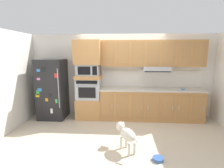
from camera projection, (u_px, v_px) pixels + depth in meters
ground_plane at (121, 129)px, 4.45m from camera, size 9.60×9.60×0.00m
back_kitchen_wall at (122, 76)px, 5.31m from camera, size 6.20×0.12×2.50m
side_panel_left at (13, 80)px, 4.40m from camera, size 0.12×7.10×2.50m
refrigerator at (52, 89)px, 5.09m from camera, size 0.76×0.73×1.76m
oven_base_cabinet at (89, 108)px, 5.19m from camera, size 0.74×0.62×0.60m
built_in_oven at (89, 88)px, 5.08m from camera, size 0.70×0.62×0.60m
appliance_mid_shelf at (89, 77)px, 5.02m from camera, size 0.74×0.62×0.10m
microwave at (88, 70)px, 4.98m from camera, size 0.64×0.54×0.32m
appliance_upper_cabinet at (88, 52)px, 4.89m from camera, size 0.74×0.62×0.68m
lower_cabinet_run at (151, 105)px, 5.05m from camera, size 2.94×0.63×0.88m
countertop_slab at (151, 89)px, 4.97m from camera, size 2.98×0.64×0.04m
backsplash_panel at (150, 79)px, 5.20m from camera, size 2.98×0.02×0.50m
upper_cabinet_with_hood at (152, 54)px, 4.90m from camera, size 2.94×0.48×0.88m
screwdriver at (183, 89)px, 4.83m from camera, size 0.15×0.16×0.03m
dog at (126, 133)px, 3.42m from camera, size 0.47×0.68×0.54m
dog_food_bowl at (158, 159)px, 3.13m from camera, size 0.20×0.20×0.06m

